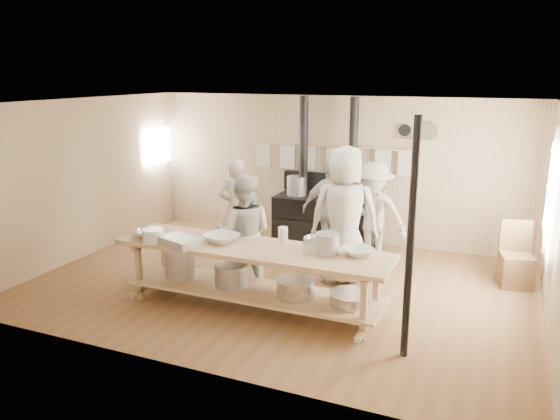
{
  "coord_description": "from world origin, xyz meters",
  "views": [
    {
      "loc": [
        2.91,
        -6.83,
        3.01
      ],
      "look_at": [
        -0.08,
        0.2,
        1.06
      ],
      "focal_mm": 35.0,
      "sensor_mm": 36.0,
      "label": 1
    }
  ],
  "objects_px": {
    "cook_far_left": "(237,210)",
    "prep_table": "(251,271)",
    "cook_right": "(333,211)",
    "cook_by_window": "(373,215)",
    "stove": "(326,215)",
    "cook_center": "(345,215)",
    "roasting_pan": "(180,242)",
    "cook_left": "(244,234)",
    "chair": "(516,267)"
  },
  "relations": [
    {
      "from": "cook_right",
      "to": "chair",
      "type": "relative_size",
      "value": 1.82
    },
    {
      "from": "prep_table",
      "to": "cook_by_window",
      "type": "xyz_separation_m",
      "value": [
        1.04,
        2.24,
        0.31
      ]
    },
    {
      "from": "cook_right",
      "to": "chair",
      "type": "distance_m",
      "value": 2.8
    },
    {
      "from": "cook_left",
      "to": "cook_by_window",
      "type": "height_order",
      "value": "cook_by_window"
    },
    {
      "from": "chair",
      "to": "stove",
      "type": "bearing_deg",
      "value": 152.63
    },
    {
      "from": "stove",
      "to": "cook_far_left",
      "type": "xyz_separation_m",
      "value": [
        -1.05,
        -1.37,
        0.32
      ]
    },
    {
      "from": "cook_far_left",
      "to": "prep_table",
      "type": "bearing_deg",
      "value": 107.18
    },
    {
      "from": "chair",
      "to": "roasting_pan",
      "type": "distance_m",
      "value": 4.77
    },
    {
      "from": "stove",
      "to": "cook_left",
      "type": "relative_size",
      "value": 1.57
    },
    {
      "from": "cook_far_left",
      "to": "cook_by_window",
      "type": "xyz_separation_m",
      "value": [
        2.09,
        0.6,
        -0.01
      ]
    },
    {
      "from": "stove",
      "to": "cook_left",
      "type": "height_order",
      "value": "stove"
    },
    {
      "from": "prep_table",
      "to": "roasting_pan",
      "type": "relative_size",
      "value": 7.07
    },
    {
      "from": "prep_table",
      "to": "cook_far_left",
      "type": "bearing_deg",
      "value": 122.51
    },
    {
      "from": "cook_far_left",
      "to": "cook_center",
      "type": "height_order",
      "value": "cook_center"
    },
    {
      "from": "cook_far_left",
      "to": "roasting_pan",
      "type": "height_order",
      "value": "cook_far_left"
    },
    {
      "from": "chair",
      "to": "roasting_pan",
      "type": "relative_size",
      "value": 1.84
    },
    {
      "from": "cook_far_left",
      "to": "cook_center",
      "type": "bearing_deg",
      "value": 156.34
    },
    {
      "from": "stove",
      "to": "prep_table",
      "type": "height_order",
      "value": "stove"
    },
    {
      "from": "cook_center",
      "to": "cook_right",
      "type": "xyz_separation_m",
      "value": [
        -0.41,
        0.77,
        -0.15
      ]
    },
    {
      "from": "cook_right",
      "to": "cook_by_window",
      "type": "relative_size",
      "value": 1.03
    },
    {
      "from": "prep_table",
      "to": "roasting_pan",
      "type": "distance_m",
      "value": 0.98
    },
    {
      "from": "prep_table",
      "to": "cook_center",
      "type": "height_order",
      "value": "cook_center"
    },
    {
      "from": "cook_right",
      "to": "chair",
      "type": "height_order",
      "value": "cook_right"
    },
    {
      "from": "stove",
      "to": "cook_by_window",
      "type": "relative_size",
      "value": 1.56
    },
    {
      "from": "cook_center",
      "to": "cook_right",
      "type": "height_order",
      "value": "cook_center"
    },
    {
      "from": "cook_left",
      "to": "roasting_pan",
      "type": "height_order",
      "value": "cook_left"
    },
    {
      "from": "stove",
      "to": "roasting_pan",
      "type": "xyz_separation_m",
      "value": [
        -0.84,
        -3.35,
        0.39
      ]
    },
    {
      "from": "cook_left",
      "to": "cook_by_window",
      "type": "bearing_deg",
      "value": -146.56
    },
    {
      "from": "prep_table",
      "to": "cook_far_left",
      "type": "distance_m",
      "value": 1.98
    },
    {
      "from": "stove",
      "to": "cook_left",
      "type": "bearing_deg",
      "value": -98.41
    },
    {
      "from": "stove",
      "to": "prep_table",
      "type": "relative_size",
      "value": 0.72
    },
    {
      "from": "cook_far_left",
      "to": "cook_by_window",
      "type": "relative_size",
      "value": 1.01
    },
    {
      "from": "cook_center",
      "to": "chair",
      "type": "height_order",
      "value": "cook_center"
    },
    {
      "from": "stove",
      "to": "cook_center",
      "type": "bearing_deg",
      "value": -63.5
    },
    {
      "from": "chair",
      "to": "cook_left",
      "type": "bearing_deg",
      "value": -167.46
    },
    {
      "from": "stove",
      "to": "cook_by_window",
      "type": "distance_m",
      "value": 1.33
    },
    {
      "from": "cook_right",
      "to": "roasting_pan",
      "type": "height_order",
      "value": "cook_right"
    },
    {
      "from": "prep_table",
      "to": "cook_far_left",
      "type": "xyz_separation_m",
      "value": [
        -1.05,
        1.64,
        0.32
      ]
    },
    {
      "from": "prep_table",
      "to": "cook_left",
      "type": "height_order",
      "value": "cook_left"
    },
    {
      "from": "prep_table",
      "to": "chair",
      "type": "bearing_deg",
      "value": 34.9
    },
    {
      "from": "stove",
      "to": "cook_center",
      "type": "relative_size",
      "value": 1.29
    },
    {
      "from": "cook_center",
      "to": "cook_by_window",
      "type": "xyz_separation_m",
      "value": [
        0.22,
        0.87,
        -0.18
      ]
    },
    {
      "from": "cook_center",
      "to": "prep_table",
      "type": "bearing_deg",
      "value": 46.21
    },
    {
      "from": "cook_center",
      "to": "cook_by_window",
      "type": "bearing_deg",
      "value": -116.66
    },
    {
      "from": "cook_by_window",
      "to": "roasting_pan",
      "type": "xyz_separation_m",
      "value": [
        -1.88,
        -2.57,
        0.08
      ]
    },
    {
      "from": "cook_center",
      "to": "chair",
      "type": "relative_size",
      "value": 2.15
    },
    {
      "from": "stove",
      "to": "cook_left",
      "type": "distance_m",
      "value": 2.53
    },
    {
      "from": "cook_far_left",
      "to": "roasting_pan",
      "type": "xyz_separation_m",
      "value": [
        0.21,
        -1.97,
        0.07
      ]
    },
    {
      "from": "cook_by_window",
      "to": "cook_left",
      "type": "bearing_deg",
      "value": -126.39
    },
    {
      "from": "roasting_pan",
      "to": "cook_far_left",
      "type": "bearing_deg",
      "value": 96.03
    }
  ]
}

